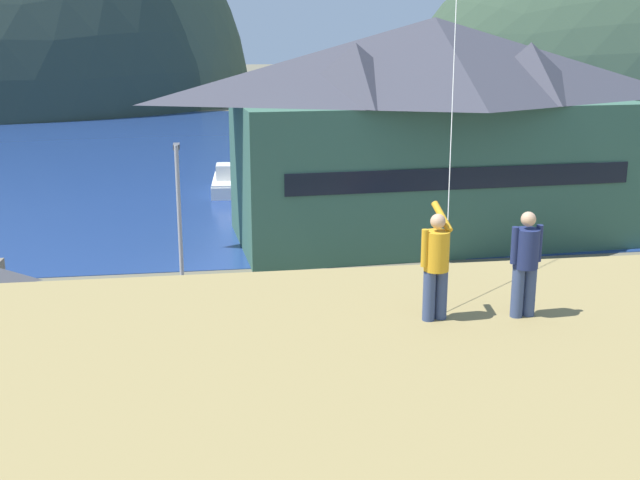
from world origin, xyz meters
name	(u,v)px	position (x,y,z in m)	size (l,w,h in m)	color
ground_plane	(342,451)	(0.00, 0.00, 0.00)	(600.00, 600.00, 0.00)	#66604C
parking_lot_pad	(315,375)	(0.00, 5.00, 0.05)	(40.00, 20.00, 0.10)	gray
bay_water	(235,150)	(0.00, 60.00, 0.01)	(360.00, 84.00, 0.03)	navy
harbor_lodge	(432,124)	(9.16, 22.74, 6.47)	(23.28, 12.03, 12.14)	#38604C
wharf_dock	(276,195)	(1.64, 34.66, 0.35)	(3.20, 11.88, 0.70)	#70604C
moored_boat_wharfside	(227,183)	(-1.70, 37.84, 0.72)	(2.43, 6.39, 2.16)	silver
parked_car_mid_row_center	(253,322)	(-1.90, 7.68, 1.06)	(4.25, 2.15, 1.82)	black
parked_car_back_row_right	(546,316)	(8.98, 6.69, 1.06)	(4.33, 2.33, 1.82)	navy
parked_car_back_row_left	(518,409)	(4.95, -0.33, 1.06)	(4.23, 2.12, 1.82)	#236633
parked_car_lone_by_shed	(308,427)	(-0.99, -0.47, 1.06)	(4.33, 2.33, 1.82)	red
parking_light_pole	(180,223)	(-4.44, 10.55, 4.20)	(0.24, 0.78, 7.12)	#ADADB2
person_kite_flyer	(436,262)	(0.05, -7.80, 7.72)	(0.52, 0.70, 1.86)	#384770
person_companion	(526,261)	(1.51, -7.87, 7.70)	(0.55, 0.40, 1.74)	#384770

